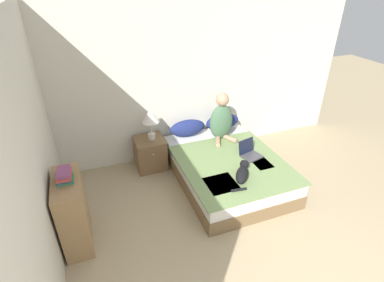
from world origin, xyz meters
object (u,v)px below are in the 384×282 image
Objects in this scene: pillow_near at (188,128)px; cat_tabby at (242,173)px; pillow_far at (222,122)px; nightstand at (150,153)px; bed at (227,169)px; laptop_open at (250,153)px; person_sitting at (221,119)px; bookshelf at (73,212)px; table_lamp at (150,118)px; book_stack_top at (64,176)px.

cat_tabby is (0.27, -1.36, -0.05)m from pillow_near.
nightstand is at bearing -176.41° from pillow_far.
bed is 0.60m from cat_tabby.
pillow_near is 1.12m from laptop_open.
person_sitting is 0.72m from laptop_open.
person_sitting is at bearing 23.18° from bookshelf.
pillow_far reaches higher than laptop_open.
laptop_open is at bearing 8.10° from bookshelf.
nightstand is at bearing -172.69° from table_lamp.
laptop_open is 0.67× the size of nightstand.
person_sitting is at bearing -31.02° from pillow_near.
nightstand reaches higher than bed.
bookshelf reaches higher than bed.
person_sitting reaches higher than book_stack_top.
pillow_near is 0.77× the size of person_sitting.
pillow_near is 2.42× the size of book_stack_top.
table_lamp is at bearing 169.27° from person_sitting.
pillow_far is 0.68× the size of bookshelf.
bookshelf is at bearing -168.52° from bed.
table_lamp is at bearing 141.07° from bed.
cat_tabby is 2.15m from book_stack_top.
bed is at bearing -105.43° from person_sitting.
person_sitting reaches higher than table_lamp.
pillow_far is 1.33m from nightstand.
bed is 2.31m from book_stack_top.
cat_tabby is at bearing -105.16° from pillow_far.
cat_tabby is 1.80× the size of book_stack_top.
bed is at bearing 11.42° from book_stack_top.
bookshelf is at bearing 173.95° from laptop_open.
cat_tabby is at bearing -100.66° from person_sitting.
pillow_near and pillow_far have the same top height.
book_stack_top reaches higher than bookshelf.
pillow_near is 0.70m from table_lamp.
nightstand is 0.62m from table_lamp.
bed is at bearing -37.34° from nightstand.
nightstand is (-1.30, -0.08, -0.29)m from pillow_far.
person_sitting reaches higher than pillow_far.
person_sitting is at bearing -120.42° from pillow_far.
laptop_open is at bearing -14.87° from bed.
bookshelf is (-2.10, 0.09, -0.06)m from cat_tabby.
laptop_open reaches higher than bed.
bookshelf reaches higher than laptop_open.
bookshelf is (-1.17, -1.19, 0.18)m from nightstand.
nightstand is at bearing 45.42° from book_stack_top.
table_lamp is (-0.94, 0.76, 0.67)m from bed.
person_sitting is 1.25m from nightstand.
person_sitting reaches higher than nightstand.
book_stack_top is at bearing 124.63° from cat_tabby.
cat_tabby is at bearing -78.91° from pillow_near.
cat_tabby is at bearing -55.38° from table_lamp.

